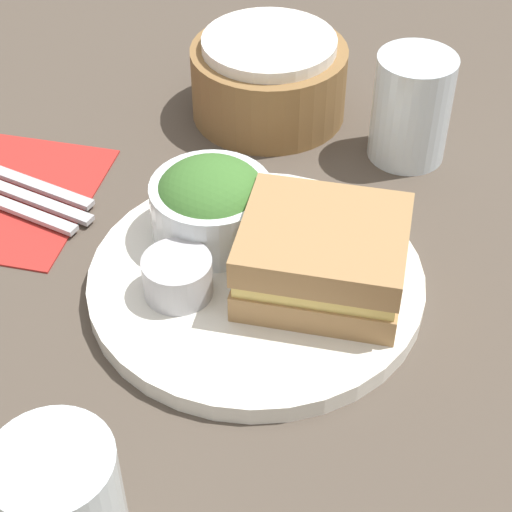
{
  "coord_description": "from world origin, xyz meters",
  "views": [
    {
      "loc": [
        0.11,
        -0.5,
        0.5
      ],
      "look_at": [
        0.0,
        0.0,
        0.04
      ],
      "focal_mm": 60.0,
      "sensor_mm": 36.0,
      "label": 1
    }
  ],
  "objects": [
    {
      "name": "orange_wedge",
      "position": [
        0.02,
        0.06,
        0.04
      ],
      "size": [
        0.04,
        0.04,
        0.04
      ],
      "primitive_type": "sphere",
      "color": "orange",
      "rests_on": "plate"
    },
    {
      "name": "fork",
      "position": [
        -0.26,
        0.05,
        0.01
      ],
      "size": [
        0.17,
        0.06,
        0.01
      ],
      "primitive_type": "cube",
      "rotation": [
        0.0,
        0.0,
        2.87
      ],
      "color": "#B2B2B7",
      "rests_on": "napkin"
    },
    {
      "name": "bread_basket",
      "position": [
        -0.05,
        0.26,
        0.04
      ],
      "size": [
        0.16,
        0.16,
        0.09
      ],
      "color": "olive",
      "rests_on": "ground_plane"
    },
    {
      "name": "salad_bowl",
      "position": [
        -0.05,
        0.04,
        0.05
      ],
      "size": [
        0.1,
        0.1,
        0.07
      ],
      "color": "white",
      "rests_on": "plate"
    },
    {
      "name": "napkin",
      "position": [
        -0.25,
        0.07,
        0.0
      ],
      "size": [
        0.15,
        0.18,
        0.0
      ],
      "primitive_type": "cube",
      "color": "#B22823",
      "rests_on": "ground_plane"
    },
    {
      "name": "drink_glass",
      "position": [
        0.1,
        0.22,
        0.05
      ],
      "size": [
        0.08,
        0.08,
        0.11
      ],
      "primitive_type": "cylinder",
      "color": "silver",
      "rests_on": "ground_plane"
    },
    {
      "name": "spoon",
      "position": [
        -0.25,
        0.09,
        0.01
      ],
      "size": [
        0.15,
        0.05,
        0.01
      ],
      "primitive_type": "cube",
      "rotation": [
        0.0,
        0.0,
        2.87
      ],
      "color": "#B2B2B7",
      "rests_on": "napkin"
    },
    {
      "name": "plate",
      "position": [
        0.0,
        0.0,
        0.01
      ],
      "size": [
        0.28,
        0.28,
        0.02
      ],
      "primitive_type": "cylinder",
      "color": "white",
      "rests_on": "ground_plane"
    },
    {
      "name": "sandwich",
      "position": [
        0.05,
        0.0,
        0.05
      ],
      "size": [
        0.13,
        0.11,
        0.06
      ],
      "color": "#A37A4C",
      "rests_on": "plate"
    },
    {
      "name": "water_glass",
      "position": [
        -0.06,
        -0.26,
        0.05
      ],
      "size": [
        0.07,
        0.07,
        0.1
      ],
      "primitive_type": "cylinder",
      "color": "silver",
      "rests_on": "ground_plane"
    },
    {
      "name": "dressing_cup",
      "position": [
        -0.06,
        -0.03,
        0.03
      ],
      "size": [
        0.06,
        0.06,
        0.03
      ],
      "primitive_type": "cylinder",
      "color": "#B7B7BC",
      "rests_on": "plate"
    },
    {
      "name": "ground_plane",
      "position": [
        0.0,
        0.0,
        0.0
      ],
      "size": [
        4.0,
        4.0,
        0.0
      ],
      "primitive_type": "plane",
      "color": "#4C4238"
    },
    {
      "name": "knife",
      "position": [
        -0.25,
        0.07,
        0.01
      ],
      "size": [
        0.18,
        0.06,
        0.01
      ],
      "primitive_type": "cube",
      "rotation": [
        0.0,
        0.0,
        2.87
      ],
      "color": "#B2B2B7",
      "rests_on": "napkin"
    }
  ]
}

